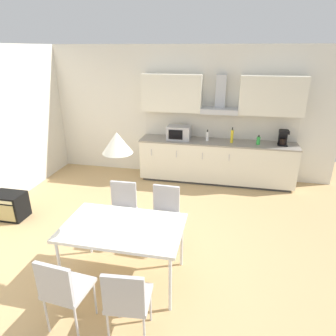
{
  "coord_description": "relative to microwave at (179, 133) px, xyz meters",
  "views": [
    {
      "loc": [
        1.11,
        -3.32,
        2.66
      ],
      "look_at": [
        0.26,
        0.72,
        1.0
      ],
      "focal_mm": 32.0,
      "sensor_mm": 36.0,
      "label": 1
    }
  ],
  "objects": [
    {
      "name": "wall_back",
      "position": [
        -0.09,
        0.34,
        0.34
      ],
      "size": [
        6.54,
        0.1,
        2.74
      ],
      "primitive_type": "cube",
      "color": "silver",
      "rests_on": "ground_plane"
    },
    {
      "name": "bottle_white",
      "position": [
        0.59,
        0.01,
        -0.04
      ],
      "size": [
        0.06,
        0.06,
        0.23
      ],
      "color": "white",
      "rests_on": "kitchen_counter"
    },
    {
      "name": "kitchen_counter",
      "position": [
        0.8,
        0.0,
        -0.58
      ],
      "size": [
        3.18,
        0.61,
        0.88
      ],
      "color": "#333333",
      "rests_on": "ground_plane"
    },
    {
      "name": "chair_far_left",
      "position": [
        -0.42,
        -2.36,
        -0.49
      ],
      "size": [
        0.41,
        0.41,
        0.87
      ],
      "color": "#B2B2B7",
      "rests_on": "ground_plane"
    },
    {
      "name": "bottle_green",
      "position": [
        1.6,
        -0.04,
        -0.06
      ],
      "size": [
        0.07,
        0.07,
        0.19
      ],
      "color": "green",
      "rests_on": "kitchen_counter"
    },
    {
      "name": "pendant_lamp",
      "position": [
        -0.1,
        -3.18,
        0.73
      ],
      "size": [
        0.32,
        0.32,
        0.22
      ],
      "primitive_type": "cone",
      "color": "silver"
    },
    {
      "name": "dining_table",
      "position": [
        -0.1,
        -3.18,
        -0.32
      ],
      "size": [
        1.39,
        0.87,
        0.75
      ],
      "color": "silver",
      "rests_on": "ground_plane"
    },
    {
      "name": "bottle_yellow",
      "position": [
        1.09,
        -0.03,
        -0.01
      ],
      "size": [
        0.06,
        0.06,
        0.31
      ],
      "color": "yellow",
      "rests_on": "kitchen_counter"
    },
    {
      "name": "backsplash_tile",
      "position": [
        0.8,
        0.28,
        0.11
      ],
      "size": [
        3.16,
        0.02,
        0.5
      ],
      "primitive_type": "cube",
      "color": "silver",
      "rests_on": "kitchen_counter"
    },
    {
      "name": "chair_far_right",
      "position": [
        0.21,
        -2.36,
        -0.49
      ],
      "size": [
        0.41,
        0.41,
        0.87
      ],
      "color": "#B2B2B7",
      "rests_on": "ground_plane"
    },
    {
      "name": "coffee_maker",
      "position": [
        2.07,
        0.03,
        0.01
      ],
      "size": [
        0.18,
        0.19,
        0.3
      ],
      "color": "black",
      "rests_on": "kitchen_counter"
    },
    {
      "name": "chair_near_left",
      "position": [
        -0.43,
        -3.99,
        -0.49
      ],
      "size": [
        0.44,
        0.44,
        0.87
      ],
      "color": "#B2B2B7",
      "rests_on": "ground_plane"
    },
    {
      "name": "microwave",
      "position": [
        0.0,
        0.0,
        0.0
      ],
      "size": [
        0.48,
        0.35,
        0.28
      ],
      "color": "#ADADB2",
      "rests_on": "kitchen_counter"
    },
    {
      "name": "chair_near_right",
      "position": [
        0.22,
        -3.99,
        -0.49
      ],
      "size": [
        0.44,
        0.44,
        0.87
      ],
      "color": "#B2B2B7",
      "rests_on": "ground_plane"
    },
    {
      "name": "ground_plane",
      "position": [
        -0.09,
        -2.64,
        -1.03
      ],
      "size": [
        8.17,
        8.81,
        0.02
      ],
      "primitive_type": "cube",
      "color": "tan"
    },
    {
      "name": "upper_wall_cabinets",
      "position": [
        0.8,
        0.13,
        0.78
      ],
      "size": [
        3.16,
        0.4,
        0.74
      ],
      "color": "silver"
    },
    {
      "name": "guitar_amp",
      "position": [
        -2.47,
        -2.21,
        -0.8
      ],
      "size": [
        0.52,
        0.37,
        0.44
      ],
      "color": "black",
      "rests_on": "ground_plane"
    }
  ]
}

